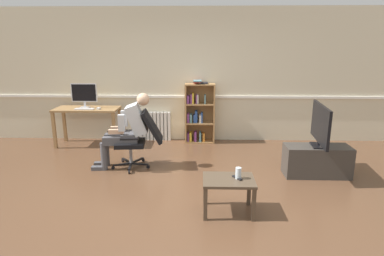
{
  "coord_description": "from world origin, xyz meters",
  "views": [
    {
      "loc": [
        0.31,
        -4.13,
        1.98
      ],
      "look_at": [
        0.15,
        0.85,
        0.7
      ],
      "focal_mm": 30.63,
      "sensor_mm": 36.0,
      "label": 1
    }
  ],
  "objects_px": {
    "keyboard": "(84,109)",
    "spare_remote": "(237,178)",
    "computer_mouse": "(99,108)",
    "coffee_table": "(229,184)",
    "tv_screen": "(320,125)",
    "radiator": "(153,126)",
    "office_chair": "(140,137)",
    "drinking_glass": "(238,173)",
    "tv_stand": "(317,161)",
    "imac_monitor": "(84,94)",
    "bookshelf": "(198,113)",
    "computer_desk": "(87,114)",
    "person_seated": "(127,129)"
  },
  "relations": [
    {
      "from": "keyboard",
      "to": "drinking_glass",
      "type": "xyz_separation_m",
      "value": [
        2.71,
        -2.51,
        -0.27
      ]
    },
    {
      "from": "tv_stand",
      "to": "person_seated",
      "type": "bearing_deg",
      "value": 174.89
    },
    {
      "from": "office_chair",
      "to": "coffee_table",
      "type": "relative_size",
      "value": 1.56
    },
    {
      "from": "bookshelf",
      "to": "coffee_table",
      "type": "xyz_separation_m",
      "value": [
        0.4,
        -2.95,
        -0.24
      ]
    },
    {
      "from": "imac_monitor",
      "to": "tv_stand",
      "type": "relative_size",
      "value": 0.52
    },
    {
      "from": "bookshelf",
      "to": "office_chair",
      "type": "xyz_separation_m",
      "value": [
        -0.93,
        -1.48,
        -0.08
      ]
    },
    {
      "from": "tv_stand",
      "to": "computer_mouse",
      "type": "bearing_deg",
      "value": 160.28
    },
    {
      "from": "person_seated",
      "to": "tv_screen",
      "type": "distance_m",
      "value": 2.99
    },
    {
      "from": "computer_mouse",
      "to": "coffee_table",
      "type": "height_order",
      "value": "computer_mouse"
    },
    {
      "from": "imac_monitor",
      "to": "keyboard",
      "type": "relative_size",
      "value": 1.41
    },
    {
      "from": "bookshelf",
      "to": "drinking_glass",
      "type": "relative_size",
      "value": 9.36
    },
    {
      "from": "keyboard",
      "to": "spare_remote",
      "type": "relative_size",
      "value": 2.43
    },
    {
      "from": "office_chair",
      "to": "spare_remote",
      "type": "bearing_deg",
      "value": 38.75
    },
    {
      "from": "office_chair",
      "to": "person_seated",
      "type": "height_order",
      "value": "person_seated"
    },
    {
      "from": "computer_desk",
      "to": "drinking_glass",
      "type": "relative_size",
      "value": 9.1
    },
    {
      "from": "imac_monitor",
      "to": "drinking_glass",
      "type": "bearing_deg",
      "value": -44.56
    },
    {
      "from": "computer_desk",
      "to": "person_seated",
      "type": "xyz_separation_m",
      "value": [
        1.07,
        -1.21,
        0.02
      ]
    },
    {
      "from": "radiator",
      "to": "office_chair",
      "type": "relative_size",
      "value": 0.77
    },
    {
      "from": "keyboard",
      "to": "computer_mouse",
      "type": "bearing_deg",
      "value": 4.2
    },
    {
      "from": "computer_desk",
      "to": "bookshelf",
      "type": "xyz_separation_m",
      "value": [
        2.2,
        0.29,
        -0.04
      ]
    },
    {
      "from": "coffee_table",
      "to": "spare_remote",
      "type": "relative_size",
      "value": 4.07
    },
    {
      "from": "computer_desk",
      "to": "bookshelf",
      "type": "bearing_deg",
      "value": 7.52
    },
    {
      "from": "keyboard",
      "to": "tv_screen",
      "type": "xyz_separation_m",
      "value": [
        4.04,
        -1.33,
        0.04
      ]
    },
    {
      "from": "keyboard",
      "to": "person_seated",
      "type": "height_order",
      "value": "person_seated"
    },
    {
      "from": "computer_desk",
      "to": "spare_remote",
      "type": "distance_m",
      "value": 3.79
    },
    {
      "from": "tv_screen",
      "to": "coffee_table",
      "type": "height_order",
      "value": "tv_screen"
    },
    {
      "from": "bookshelf",
      "to": "coffee_table",
      "type": "relative_size",
      "value": 2.1
    },
    {
      "from": "bookshelf",
      "to": "person_seated",
      "type": "relative_size",
      "value": 1.04
    },
    {
      "from": "imac_monitor",
      "to": "tv_stand",
      "type": "bearing_deg",
      "value": -20.68
    },
    {
      "from": "radiator",
      "to": "tv_screen",
      "type": "bearing_deg",
      "value": -33.62
    },
    {
      "from": "keyboard",
      "to": "coffee_table",
      "type": "relative_size",
      "value": 0.6
    },
    {
      "from": "imac_monitor",
      "to": "computer_mouse",
      "type": "xyz_separation_m",
      "value": [
        0.33,
        -0.2,
        -0.26
      ]
    },
    {
      "from": "keyboard",
      "to": "tv_stand",
      "type": "xyz_separation_m",
      "value": [
        4.04,
        -1.33,
        -0.53
      ]
    },
    {
      "from": "bookshelf",
      "to": "spare_remote",
      "type": "bearing_deg",
      "value": -80.45
    },
    {
      "from": "tv_screen",
      "to": "spare_remote",
      "type": "xyz_separation_m",
      "value": [
        -1.35,
        -1.18,
        -0.37
      ]
    },
    {
      "from": "computer_desk",
      "to": "spare_remote",
      "type": "relative_size",
      "value": 8.32
    },
    {
      "from": "bookshelf",
      "to": "person_seated",
      "type": "xyz_separation_m",
      "value": [
        -1.13,
        -1.5,
        0.05
      ]
    },
    {
      "from": "tv_screen",
      "to": "spare_remote",
      "type": "distance_m",
      "value": 1.83
    },
    {
      "from": "office_chair",
      "to": "tv_stand",
      "type": "height_order",
      "value": "office_chair"
    },
    {
      "from": "computer_desk",
      "to": "bookshelf",
      "type": "distance_m",
      "value": 2.22
    },
    {
      "from": "bookshelf",
      "to": "person_seated",
      "type": "height_order",
      "value": "bookshelf"
    },
    {
      "from": "tv_stand",
      "to": "drinking_glass",
      "type": "xyz_separation_m",
      "value": [
        -1.34,
        -1.18,
        0.26
      ]
    },
    {
      "from": "office_chair",
      "to": "tv_screen",
      "type": "distance_m",
      "value": 2.81
    },
    {
      "from": "bookshelf",
      "to": "spare_remote",
      "type": "height_order",
      "value": "bookshelf"
    },
    {
      "from": "tv_screen",
      "to": "drinking_glass",
      "type": "xyz_separation_m",
      "value": [
        -1.34,
        -1.18,
        -0.31
      ]
    },
    {
      "from": "radiator",
      "to": "person_seated",
      "type": "xyz_separation_m",
      "value": [
        -0.18,
        -1.6,
        0.35
      ]
    },
    {
      "from": "bookshelf",
      "to": "coffee_table",
      "type": "bearing_deg",
      "value": -82.36
    },
    {
      "from": "coffee_table",
      "to": "bookshelf",
      "type": "bearing_deg",
      "value": 97.64
    },
    {
      "from": "person_seated",
      "to": "tv_stand",
      "type": "relative_size",
      "value": 1.26
    },
    {
      "from": "imac_monitor",
      "to": "radiator",
      "type": "xyz_separation_m",
      "value": [
        1.31,
        0.31,
        -0.73
      ]
    }
  ]
}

